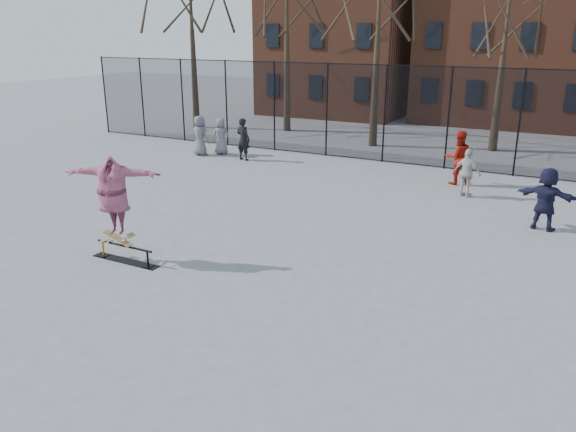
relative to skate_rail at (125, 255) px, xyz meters
The scene contains 12 objects.
ground 3.29m from the skate_rail, ahead, with size 100.00×100.00×0.00m, color slate.
skate_rail is the anchor object (origin of this frame).
skateboard 0.36m from the skate_rail, behind, with size 0.88×0.21×0.10m, color olive, non-canonical shape.
skater 1.30m from the skate_rail, behind, with size 2.28×0.62×1.85m, color navy.
bystander_grey 12.43m from the skate_rail, 113.82° to the left, with size 0.79×0.51×1.61m, color slate.
bystander_black 11.37m from the skate_rail, 107.89° to the left, with size 0.65×0.43×1.79m, color black.
bystander_red 12.31m from the skate_rail, 63.88° to the left, with size 0.94×0.73×1.92m, color #A31A0E.
bystander_white 11.28m from the skate_rail, 57.58° to the left, with size 0.94×0.39×1.60m, color beige.
bystander_navy 11.21m from the skate_rail, 39.81° to the left, with size 1.63×0.52×1.76m, color #1B1B36.
bystander_extra 12.19m from the skate_rail, 117.98° to the left, with size 0.85×0.55×1.74m, color #5F5E63.
fence 13.74m from the skate_rail, 76.14° to the left, with size 34.03×0.07×4.00m.
rowhouses 27.17m from the skate_rail, 81.33° to the left, with size 29.00×7.00×13.00m.
Camera 1 is at (5.98, -9.35, 5.22)m, focal length 35.00 mm.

